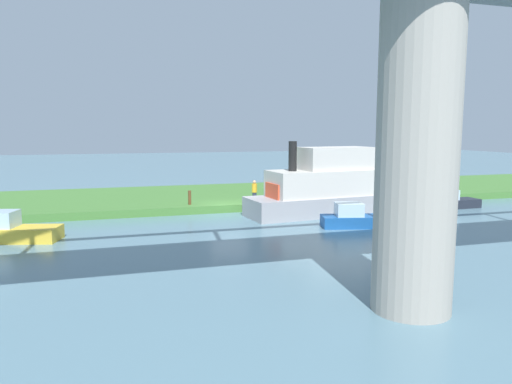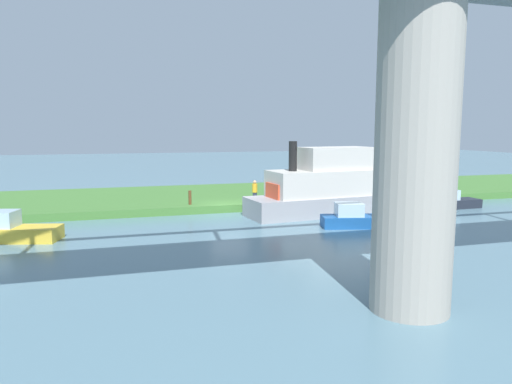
# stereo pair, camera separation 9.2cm
# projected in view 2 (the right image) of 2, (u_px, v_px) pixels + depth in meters

# --- Properties ---
(ground_plane) EXTENTS (160.00, 160.00, 0.00)m
(ground_plane) POSITION_uv_depth(u_px,v_px,m) (229.00, 213.00, 30.96)
(ground_plane) COLOR slate
(grassy_bank) EXTENTS (80.00, 12.00, 0.50)m
(grassy_bank) POSITION_uv_depth(u_px,v_px,m) (211.00, 197.00, 36.63)
(grassy_bank) COLOR #427533
(grassy_bank) RESTS_ON ground
(bridge_pylon) EXTENTS (2.36, 2.36, 9.65)m
(bridge_pylon) POSITION_uv_depth(u_px,v_px,m) (416.00, 151.00, 13.73)
(bridge_pylon) COLOR #9E998E
(bridge_pylon) RESTS_ON ground
(person_on_bank) EXTENTS (0.51, 0.51, 1.39)m
(person_on_bank) POSITION_uv_depth(u_px,v_px,m) (255.00, 190.00, 33.05)
(person_on_bank) COLOR #2D334C
(person_on_bank) RESTS_ON grassy_bank
(mooring_post) EXTENTS (0.20, 0.20, 0.92)m
(mooring_post) POSITION_uv_depth(u_px,v_px,m) (190.00, 198.00, 31.14)
(mooring_post) COLOR brown
(mooring_post) RESTS_ON grassy_bank
(pontoon_yellow) EXTENTS (9.47, 4.04, 4.70)m
(pontoon_yellow) POSITION_uv_depth(u_px,v_px,m) (323.00, 187.00, 30.23)
(pontoon_yellow) COLOR #99999E
(pontoon_yellow) RESTS_ON ground
(houseboat_blue) EXTENTS (4.74, 2.72, 1.49)m
(houseboat_blue) POSITION_uv_depth(u_px,v_px,m) (9.00, 230.00, 23.15)
(houseboat_blue) COLOR gold
(houseboat_blue) RESTS_ON ground
(riverboat_paddlewheel) EXTENTS (4.31, 2.40, 1.36)m
(riverboat_paddlewheel) POSITION_uv_depth(u_px,v_px,m) (356.00, 218.00, 26.43)
(riverboat_paddlewheel) COLOR #195199
(riverboat_paddlewheel) RESTS_ON ground
(motorboat_red) EXTENTS (3.92, 1.46, 1.30)m
(motorboat_red) POSITION_uv_depth(u_px,v_px,m) (451.00, 201.00, 32.74)
(motorboat_red) COLOR #1E232D
(motorboat_red) RESTS_ON ground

